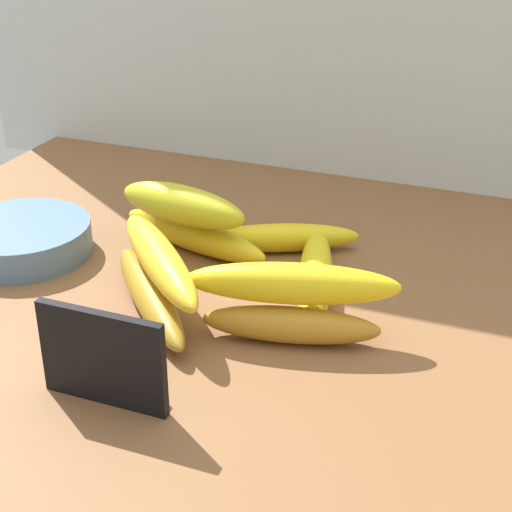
{
  "coord_description": "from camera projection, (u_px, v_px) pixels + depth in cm",
  "views": [
    {
      "loc": [
        17.66,
        -62.06,
        42.88
      ],
      "look_at": [
        -7.39,
        1.86,
        8.0
      ],
      "focal_mm": 56.23,
      "sensor_mm": 36.0,
      "label": 1
    }
  ],
  "objects": [
    {
      "name": "banana_1",
      "position": [
        194.0,
        235.0,
        0.89
      ],
      "size": [
        20.0,
        8.71,
        3.55
      ],
      "primitive_type": "ellipsoid",
      "rotation": [
        0.0,
        0.0,
        2.87
      ],
      "color": "gold",
      "rests_on": "counter_top"
    },
    {
      "name": "counter_top",
      "position": [
        321.0,
        338.0,
        0.76
      ],
      "size": [
        110.0,
        76.0,
        3.0
      ],
      "primitive_type": "cube",
      "color": "brown",
      "rests_on": "ground"
    },
    {
      "name": "banana_0",
      "position": [
        279.0,
        238.0,
        0.88
      ],
      "size": [
        17.46,
        10.25,
        3.21
      ],
      "primitive_type": "ellipsoid",
      "rotation": [
        0.0,
        0.0,
        0.43
      ],
      "color": "yellow",
      "rests_on": "counter_top"
    },
    {
      "name": "banana_4",
      "position": [
        315.0,
        276.0,
        0.8
      ],
      "size": [
        8.74,
        20.12,
        3.45
      ],
      "primitive_type": "ellipsoid",
      "rotation": [
        0.0,
        0.0,
        4.99
      ],
      "color": "yellow",
      "rests_on": "counter_top"
    },
    {
      "name": "banana_6",
      "position": [
        292.0,
        283.0,
        0.72
      ],
      "size": [
        19.73,
        9.02,
        3.8
      ],
      "primitive_type": "ellipsoid",
      "rotation": [
        0.0,
        0.0,
        3.42
      ],
      "color": "yellow",
      "rests_on": "banana_2"
    },
    {
      "name": "banana_7",
      "position": [
        160.0,
        259.0,
        0.76
      ],
      "size": [
        16.92,
        17.39,
        3.54
      ],
      "primitive_type": "ellipsoid",
      "rotation": [
        0.0,
        0.0,
        2.34
      ],
      "color": "yellow",
      "rests_on": "banana_3"
    },
    {
      "name": "banana_5",
      "position": [
        182.0,
        205.0,
        0.86
      ],
      "size": [
        16.16,
        6.8,
        4.29
      ],
      "primitive_type": "ellipsoid",
      "rotation": [
        0.0,
        0.0,
        2.98
      ],
      "color": "gold",
      "rests_on": "banana_1"
    },
    {
      "name": "banana_3",
      "position": [
        150.0,
        295.0,
        0.77
      ],
      "size": [
        16.34,
        17.16,
        3.29
      ],
      "primitive_type": "ellipsoid",
      "rotation": [
        0.0,
        0.0,
        2.32
      ],
      "color": "#A88221",
      "rests_on": "counter_top"
    },
    {
      "name": "chalkboard_sign",
      "position": [
        103.0,
        361.0,
        0.63
      ],
      "size": [
        11.0,
        1.8,
        8.4
      ],
      "color": "black",
      "rests_on": "counter_top"
    },
    {
      "name": "fruit_bowl",
      "position": [
        22.0,
        239.0,
        0.88
      ],
      "size": [
        15.12,
        15.12,
        3.48
      ],
      "primitive_type": "cylinder",
      "color": "#55779F",
      "rests_on": "counter_top"
    },
    {
      "name": "banana_2",
      "position": [
        291.0,
        325.0,
        0.72
      ],
      "size": [
        16.53,
        6.99,
        3.37
      ],
      "primitive_type": "ellipsoid",
      "rotation": [
        0.0,
        0.0,
        3.37
      ],
      "color": "#B38021",
      "rests_on": "counter_top"
    }
  ]
}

